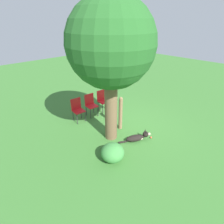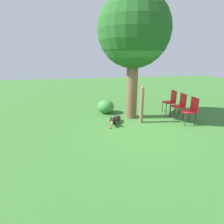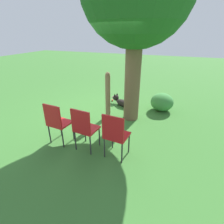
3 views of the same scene
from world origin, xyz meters
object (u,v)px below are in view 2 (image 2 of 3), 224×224
(oak_tree, at_px, (134,32))
(tennis_ball, at_px, (110,128))
(red_chair_0, at_px, (191,109))
(red_chair_1, at_px, (180,104))
(red_chair_2, at_px, (171,100))
(dog, at_px, (115,120))
(fence_post, at_px, (142,105))

(oak_tree, relative_size, tennis_ball, 65.94)
(red_chair_0, distance_m, tennis_ball, 2.93)
(oak_tree, bearing_deg, red_chair_1, -15.27)
(red_chair_1, relative_size, tennis_ball, 14.33)
(oak_tree, distance_m, red_chair_2, 3.17)
(red_chair_0, xyz_separation_m, red_chair_2, (0.02, 1.35, 0.00))
(red_chair_0, bearing_deg, red_chair_1, -85.05)
(tennis_ball, bearing_deg, red_chair_0, -3.70)
(oak_tree, height_order, dog, oak_tree)
(fence_post, xyz_separation_m, tennis_ball, (-1.23, -0.33, -0.64))
(red_chair_0, bearing_deg, fence_post, -11.98)
(oak_tree, distance_m, red_chair_1, 3.20)
(red_chair_2, relative_size, tennis_ball, 14.33)
(dog, distance_m, red_chair_1, 2.65)
(red_chair_2, bearing_deg, fence_post, 32.21)
(red_chair_0, distance_m, red_chair_2, 1.35)
(oak_tree, distance_m, tennis_ball, 3.43)
(oak_tree, xyz_separation_m, dog, (-0.79, -0.53, -3.02))
(red_chair_0, relative_size, red_chair_1, 1.00)
(dog, bearing_deg, red_chair_2, 133.36)
(red_chair_0, distance_m, red_chair_1, 0.68)
(fence_post, height_order, red_chair_2, fence_post)
(fence_post, bearing_deg, red_chair_1, 5.38)
(dog, distance_m, red_chair_0, 2.72)
(dog, bearing_deg, red_chair_0, 104.32)
(tennis_ball, bearing_deg, red_chair_2, 21.98)
(oak_tree, bearing_deg, red_chair_2, 5.60)
(dog, relative_size, fence_post, 0.80)
(dog, distance_m, red_chair_2, 2.75)
(fence_post, bearing_deg, oak_tree, 104.49)
(dog, height_order, fence_post, fence_post)
(tennis_ball, bearing_deg, fence_post, 15.22)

